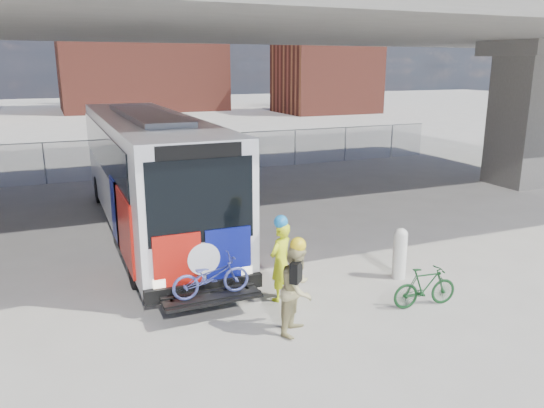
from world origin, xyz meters
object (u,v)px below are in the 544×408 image
bike_parked (425,287)px  cyclist_hivis (281,260)px  bus (148,163)px  bollard (400,252)px  cyclist_tan (297,288)px

bike_parked → cyclist_hivis: bearing=67.1°
bus → bike_parked: bus is taller
bollard → cyclist_tan: (-3.44, -1.46, 0.23)m
bus → bollard: 8.07m
bus → bike_parked: 9.13m
bus → cyclist_hivis: 6.65m
bus → bollard: (4.79, -6.33, -1.43)m
bike_parked → bus: bearing=35.5°
cyclist_hivis → cyclist_tan: 1.49m
cyclist_tan → bike_parked: cyclist_tan is taller
bus → bollard: bus is taller
cyclist_hivis → bike_parked: (2.69, -1.53, -0.49)m
bus → cyclist_tan: size_ratio=6.71×
cyclist_hivis → cyclist_tan: size_ratio=1.01×
bollard → cyclist_hivis: size_ratio=0.65×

